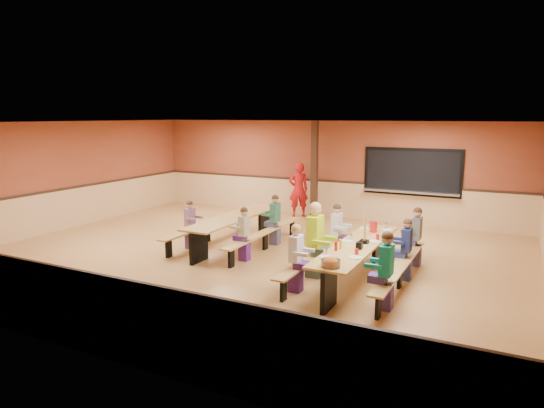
% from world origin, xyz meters
% --- Properties ---
extents(ground, '(12.00, 12.00, 0.00)m').
position_xyz_m(ground, '(0.00, 0.00, 0.00)').
color(ground, '#9D6C3B').
rests_on(ground, ground).
extents(room_envelope, '(12.04, 10.04, 3.02)m').
position_xyz_m(room_envelope, '(0.00, 0.00, 0.69)').
color(room_envelope, brown).
rests_on(room_envelope, ground).
extents(kitchen_pass_through, '(2.78, 0.28, 1.38)m').
position_xyz_m(kitchen_pass_through, '(2.60, 4.96, 1.49)').
color(kitchen_pass_through, black).
rests_on(kitchen_pass_through, ground).
extents(structural_post, '(0.18, 0.18, 3.00)m').
position_xyz_m(structural_post, '(-0.20, 4.40, 1.50)').
color(structural_post, black).
rests_on(structural_post, ground).
extents(cafeteria_table_main, '(1.91, 3.70, 0.74)m').
position_xyz_m(cafeteria_table_main, '(2.67, -0.55, 0.53)').
color(cafeteria_table_main, '#B78E48').
rests_on(cafeteria_table_main, ground).
extents(cafeteria_table_second, '(1.91, 3.70, 0.74)m').
position_xyz_m(cafeteria_table_second, '(-0.76, 0.65, 0.53)').
color(cafeteria_table_second, '#B78E48').
rests_on(cafeteria_table_second, ground).
extents(seated_child_white_left, '(0.38, 0.31, 1.23)m').
position_xyz_m(seated_child_white_left, '(1.85, -1.59, 0.62)').
color(seated_child_white_left, silver).
rests_on(seated_child_white_left, ground).
extents(seated_adult_yellow, '(0.50, 0.41, 1.47)m').
position_xyz_m(seated_adult_yellow, '(1.85, -0.66, 0.74)').
color(seated_adult_yellow, '#AACE15').
rests_on(seated_adult_yellow, ground).
extents(seated_child_grey_left, '(0.38, 0.31, 1.23)m').
position_xyz_m(seated_child_grey_left, '(1.85, 0.63, 0.62)').
color(seated_child_grey_left, silver).
rests_on(seated_child_grey_left, ground).
extents(seated_child_teal_right, '(0.41, 0.34, 1.29)m').
position_xyz_m(seated_child_teal_right, '(3.50, -1.67, 0.65)').
color(seated_child_teal_right, '#12887A').
rests_on(seated_child_teal_right, ground).
extents(seated_child_navy_right, '(0.36, 0.30, 1.20)m').
position_xyz_m(seated_child_navy_right, '(3.50, -0.04, 0.60)').
color(seated_child_navy_right, '#172150').
rests_on(seated_child_navy_right, ground).
extents(seated_child_char_right, '(0.38, 0.31, 1.24)m').
position_xyz_m(seated_child_char_right, '(3.50, 0.98, 0.62)').
color(seated_child_char_right, '#51555B').
rests_on(seated_child_char_right, ground).
extents(seated_child_purple_sec, '(0.34, 0.28, 1.15)m').
position_xyz_m(seated_child_purple_sec, '(-1.59, -0.08, 0.57)').
color(seated_child_purple_sec, '#7F5475').
rests_on(seated_child_purple_sec, ground).
extents(seated_child_green_sec, '(0.38, 0.31, 1.22)m').
position_xyz_m(seated_child_green_sec, '(0.06, 1.18, 0.61)').
color(seated_child_green_sec, '#2D634A').
rests_on(seated_child_green_sec, ground).
extents(seated_child_tan_sec, '(0.35, 0.29, 1.18)m').
position_xyz_m(seated_child_tan_sec, '(0.06, -0.34, 0.59)').
color(seated_child_tan_sec, '#AAA688').
rests_on(seated_child_tan_sec, ground).
extents(standing_woman, '(0.75, 0.70, 1.72)m').
position_xyz_m(standing_woman, '(-0.79, 4.55, 0.86)').
color(standing_woman, red).
rests_on(standing_woman, ground).
extents(punch_pitcher, '(0.16, 0.16, 0.22)m').
position_xyz_m(punch_pitcher, '(2.69, 0.54, 0.85)').
color(punch_pitcher, red).
rests_on(punch_pitcher, cafeteria_table_main).
extents(chip_bowl, '(0.32, 0.32, 0.15)m').
position_xyz_m(chip_bowl, '(2.70, -2.12, 0.81)').
color(chip_bowl, orange).
rests_on(chip_bowl, cafeteria_table_main).
extents(napkin_dispenser, '(0.10, 0.14, 0.13)m').
position_xyz_m(napkin_dispenser, '(2.81, -0.87, 0.80)').
color(napkin_dispenser, black).
rests_on(napkin_dispenser, cafeteria_table_main).
extents(condiment_mustard, '(0.06, 0.06, 0.17)m').
position_xyz_m(condiment_mustard, '(2.49, -1.01, 0.82)').
color(condiment_mustard, yellow).
rests_on(condiment_mustard, cafeteria_table_main).
extents(condiment_ketchup, '(0.06, 0.06, 0.17)m').
position_xyz_m(condiment_ketchup, '(2.46, -1.17, 0.82)').
color(condiment_ketchup, '#B2140F').
rests_on(condiment_ketchup, cafeteria_table_main).
extents(table_paddle, '(0.16, 0.16, 0.56)m').
position_xyz_m(table_paddle, '(2.77, -0.42, 0.88)').
color(table_paddle, black).
rests_on(table_paddle, cafeteria_table_main).
extents(place_settings, '(0.65, 3.30, 0.11)m').
position_xyz_m(place_settings, '(2.67, -0.55, 0.80)').
color(place_settings, beige).
rests_on(place_settings, cafeteria_table_main).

